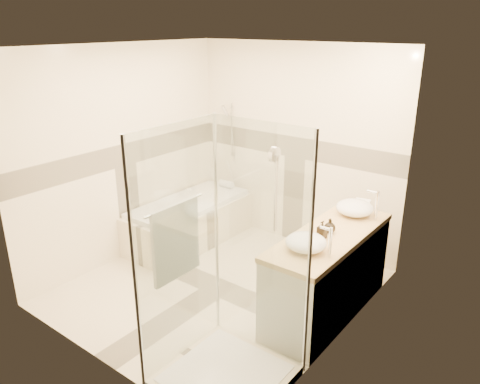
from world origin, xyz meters
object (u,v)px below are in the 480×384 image
Objects in this scene: vessel_sink_near at (355,208)px; vessel_sink_far at (306,242)px; shower_enclosure at (220,318)px; amenity_bottle_b at (330,226)px; amenity_bottle_a at (322,230)px; vanity at (328,274)px; bathtub at (190,219)px.

vessel_sink_far is at bearing -90.00° from vessel_sink_near.
shower_enclosure is 14.68× the size of amenity_bottle_b.
vessel_sink_near is at bearing 90.00° from vessel_sink_far.
amenity_bottle_a is at bearing 90.00° from vessel_sink_far.
vessel_sink_near is (-0.02, 0.56, 0.50)m from vanity.
vanity reaches higher than bathtub.
shower_enclosure reaches higher than vanity.
amenity_bottle_b is at bearing -90.00° from vessel_sink_near.
vessel_sink_near is at bearing 81.53° from shower_enclosure.
vessel_sink_far reaches higher than vanity.
bathtub is 12.23× the size of amenity_bottle_b.
vessel_sink_near is (0.27, 1.83, 0.42)m from shower_enclosure.
vessel_sink_near is 1.05× the size of vessel_sink_far.
vessel_sink_near is 0.99m from vessel_sink_far.
shower_enclosure is 5.67× the size of vessel_sink_far.
vanity is at bearing -87.96° from vessel_sink_near.
bathtub is at bearing 167.19° from amenity_bottle_a.
vanity is 11.66× the size of amenity_bottle_b.
amenity_bottle_b is at bearing 90.00° from vessel_sink_far.
vessel_sink_far is 0.29m from amenity_bottle_a.
vanity is at bearing 77.03° from shower_enclosure.
vessel_sink_near is 0.54m from amenity_bottle_b.
bathtub is 2.27m from amenity_bottle_a.
amenity_bottle_b is at bearing 139.97° from vanity.
shower_enclosure is at bearing -103.50° from amenity_bottle_a.
amenity_bottle_a reaches higher than vanity.
vessel_sink_near is at bearing 92.04° from vanity.
amenity_bottle_a reaches higher than vessel_sink_near.
amenity_bottle_a is (-0.02, -0.13, 0.51)m from vanity.
vessel_sink_far reaches higher than bathtub.
shower_enclosure is at bearing -98.47° from vessel_sink_near.
amenity_bottle_a is (0.00, 0.29, 0.01)m from vessel_sink_far.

